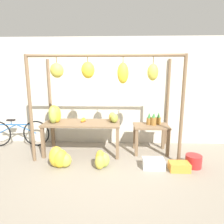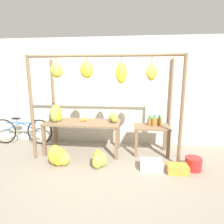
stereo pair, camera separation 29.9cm
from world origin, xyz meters
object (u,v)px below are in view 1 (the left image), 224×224
Objects in this scene: orange_pile at (83,120)px; banana_pile_on_table at (54,114)px; banana_pile_ground_left at (60,158)px; banana_pile_ground_right at (102,160)px; blue_bucket at (193,161)px; fruit_crate_purple at (179,167)px; parked_bicycle at (17,133)px; pineapple_cluster at (154,120)px; fruit_crate_white at (153,163)px; papaya_pile at (113,118)px.

banana_pile_on_table is at bearing -172.47° from orange_pile.
banana_pile_ground_right is (0.85, 0.00, -0.03)m from banana_pile_ground_left.
blue_bucket is 0.83× the size of fruit_crate_purple.
banana_pile_on_table is at bearing -18.43° from parked_bicycle.
fruit_crate_purple is at bearing -3.25° from banana_pile_ground_right.
blue_bucket is at bearing -16.50° from orange_pile.
fruit_crate_purple is at bearing -153.62° from blue_bucket.
banana_pile_on_table is at bearing 114.02° from banana_pile_ground_left.
parked_bicycle reaches higher than banana_pile_ground_left.
pineapple_cluster is 1.24m from blue_bucket.
orange_pile is 0.46× the size of fruit_crate_white.
banana_pile_on_table reaches higher than papaya_pile.
parked_bicycle is at bearing 176.48° from pineapple_cluster.
orange_pile is 1.86m from fruit_crate_white.
fruit_crate_white is at bearing 168.85° from fruit_crate_purple.
orange_pile reaches higher than parked_bicycle.
orange_pile is 0.61× the size of blue_bucket.
orange_pile is 2.56m from blue_bucket.
pineapple_cluster is 1.10× the size of blue_bucket.
orange_pile is 1.05m from banana_pile_ground_left.
fruit_crate_white is at bearing -17.69° from parked_bicycle.
parked_bicycle is (-3.49, 0.21, -0.44)m from pineapple_cluster.
fruit_crate_white is at bearing -26.61° from orange_pile.
banana_pile_ground_right is 1.87m from blue_bucket.
papaya_pile is 0.82× the size of fruit_crate_purple.
fruit_crate_purple is at bearing -32.31° from papaya_pile.
banana_pile_on_table reaches higher than banana_pile_ground_left.
papaya_pile reaches higher than pineapple_cluster.
parked_bicycle is (-1.82, 0.30, -0.44)m from orange_pile.
parked_bicycle is (-1.47, 1.08, 0.17)m from banana_pile_ground_left.
blue_bucket is (0.69, -0.78, -0.67)m from pineapple_cluster.
fruit_crate_white is (2.20, -0.69, -0.86)m from banana_pile_on_table.
banana_pile_ground_left is at bearing -144.88° from papaya_pile.
orange_pile is 0.56× the size of pineapple_cluster.
orange_pile is at bearing 66.00° from banana_pile_ground_left.
blue_bucket reaches higher than fruit_crate_purple.
pineapple_cluster is 3.52m from parked_bicycle.
fruit_crate_white is 0.83m from blue_bucket.
banana_pile_on_table is 1.56m from banana_pile_ground_right.
orange_pile is 0.51× the size of fruit_crate_purple.
pineapple_cluster is 1.24m from fruit_crate_purple.
banana_pile_on_table reaches higher than banana_pile_ground_right.
banana_pile_ground_left is at bearing 177.95° from fruit_crate_purple.
banana_pile_ground_left is 1.83m from parked_bicycle.
fruit_crate_purple is (3.84, -1.17, -0.27)m from parked_bicycle.
parked_bicycle is at bearing 154.98° from banana_pile_ground_right.
fruit_crate_purple is (0.49, -0.10, -0.01)m from fruit_crate_white.
blue_bucket is at bearing -13.44° from parked_bicycle.
banana_pile_ground_left is 2.38m from fruit_crate_purple.
banana_pile_ground_right is at bearing 176.75° from fruit_crate_purple.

